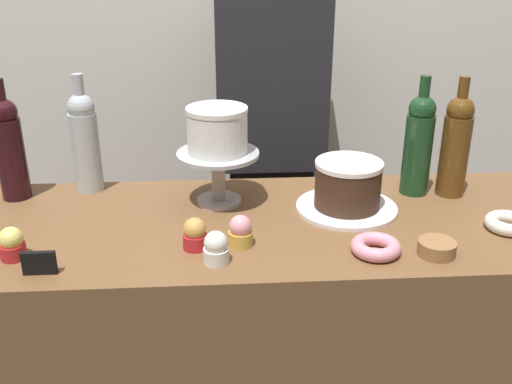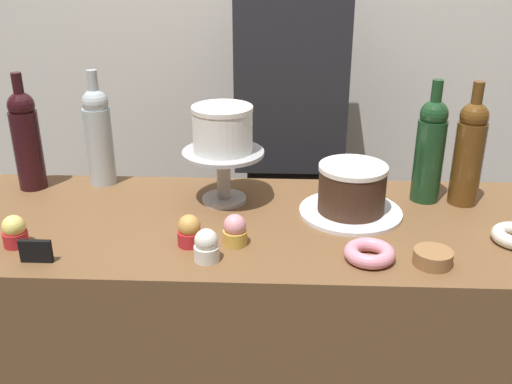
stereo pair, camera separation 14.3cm
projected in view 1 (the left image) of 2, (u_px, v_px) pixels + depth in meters
back_wall at (240, 18)px, 2.09m from camera, size 6.00×0.05×2.60m
display_counter at (256, 368)px, 1.64m from camera, size 1.57×0.57×0.91m
cake_stand_pedestal at (218, 169)px, 1.52m from camera, size 0.21×0.21×0.14m
white_layer_cake at (217, 130)px, 1.48m from camera, size 0.16×0.16×0.12m
silver_serving_platter at (346, 208)px, 1.52m from camera, size 0.26×0.26×0.01m
chocolate_round_cake at (348, 184)px, 1.50m from camera, size 0.17×0.17×0.12m
wine_bottle_green at (418, 143)px, 1.57m from camera, size 0.08×0.08×0.33m
wine_bottle_clear at (85, 140)px, 1.59m from camera, size 0.08×0.08×0.33m
wine_bottle_dark_red at (9, 147)px, 1.54m from camera, size 0.08×0.08×0.33m
wine_bottle_amber at (456, 144)px, 1.56m from camera, size 0.08×0.08×0.33m
cupcake_vanilla at (216, 248)px, 1.26m from camera, size 0.06×0.06×0.07m
cupcake_strawberry at (241, 231)px, 1.33m from camera, size 0.06×0.06×0.07m
cupcake_lemon at (12, 244)px, 1.28m from camera, size 0.06×0.06×0.07m
cupcake_caramel at (195, 234)px, 1.32m from camera, size 0.06×0.06×0.07m
donut_pink at (376, 247)px, 1.31m from camera, size 0.11×0.11×0.03m
donut_sugar at (508, 223)px, 1.41m from camera, size 0.11×0.11×0.03m
cookie_stack at (437, 248)px, 1.30m from camera, size 0.08×0.08×0.03m
price_sign_chalkboard at (39, 263)px, 1.22m from camera, size 0.07×0.01×0.05m
barista_figure at (270, 164)px, 2.04m from camera, size 0.36×0.22×1.60m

